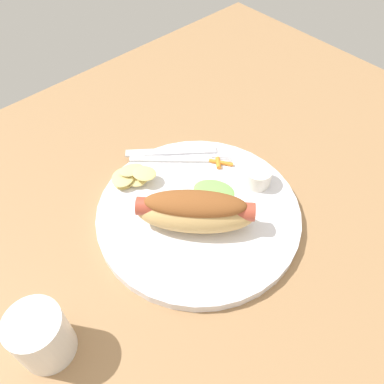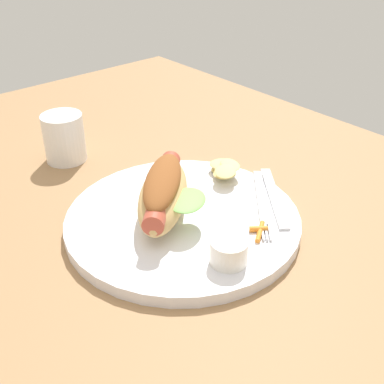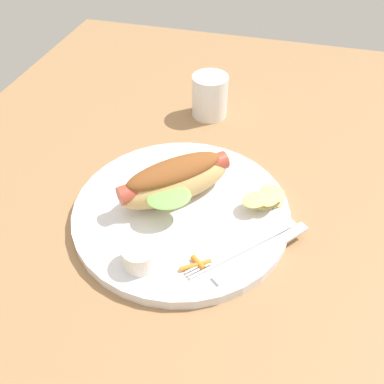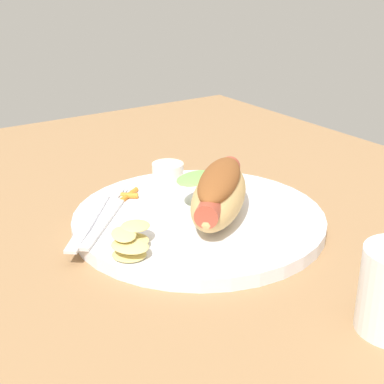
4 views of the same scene
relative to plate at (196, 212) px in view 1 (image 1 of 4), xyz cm
name	(u,v)px [view 1 (image 1 of 4)]	position (x,y,z in cm)	size (l,w,h in cm)	color
ground_plane	(182,232)	(-3.31, -0.48, -1.70)	(120.00, 90.00, 1.80)	#9E754C
plate	(196,212)	(0.00, 0.00, 0.00)	(30.54, 30.54, 1.60)	white
hot_dog	(196,210)	(-1.99, -1.96, 4.05)	(15.81, 16.16, 6.14)	tan
sauce_ramekin	(257,176)	(10.59, -2.60, 2.25)	(4.31, 4.31, 2.89)	white
fork	(178,159)	(4.70, 9.53, 1.00)	(13.05, 12.46, 0.40)	silver
knife	(171,152)	(5.03, 11.70, 0.98)	(15.34, 1.40, 0.36)	silver
chips_pile	(131,177)	(-3.89, 10.87, 2.00)	(7.71, 7.10, 2.36)	#DFCD7D
carrot_garnish	(220,163)	(9.15, 4.17, 1.14)	(2.80, 3.69, 0.74)	orange
drinking_cup	(41,336)	(-26.65, -2.80, 3.09)	(6.53, 6.53, 7.77)	white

